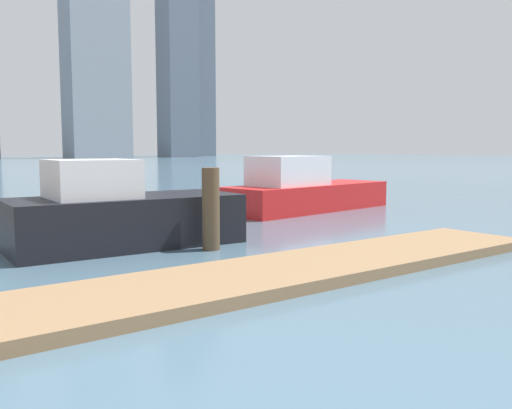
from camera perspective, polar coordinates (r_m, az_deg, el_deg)
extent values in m
plane|color=slate|center=(15.55, -24.13, -2.11)|extent=(300.00, 300.00, 0.00)
cube|color=#93704C|center=(8.64, 3.04, -7.00)|extent=(11.19, 2.00, 0.18)
cylinder|color=brown|center=(10.89, -4.72, -0.47)|extent=(0.35, 0.35, 1.64)
cube|color=red|center=(18.04, 5.47, 0.77)|extent=(6.45, 2.80, 0.86)
cube|color=white|center=(17.24, 3.38, 3.52)|extent=(2.56, 1.88, 0.92)
cube|color=black|center=(11.63, -13.36, -1.70)|extent=(4.72, 2.21, 1.03)
cube|color=white|center=(11.32, -16.75, 2.58)|extent=(1.68, 1.67, 0.76)
cube|color=slate|center=(136.97, -8.23, 16.88)|extent=(8.21, 9.58, 56.84)
cube|color=slate|center=(156.17, -6.42, 15.54)|extent=(10.12, 7.32, 56.96)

